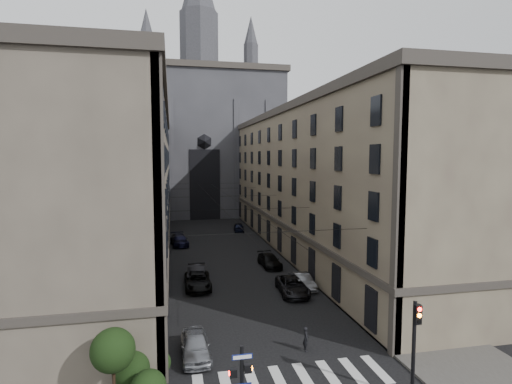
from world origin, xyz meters
TOP-DOWN VIEW (x-y plane):
  - sidewalk_left at (-10.50, 36.00)m, footprint 7.00×80.00m
  - sidewalk_right at (10.50, 36.00)m, footprint 7.00×80.00m
  - zebra_crossing at (0.00, 5.00)m, footprint 11.00×3.20m
  - building_left at (-13.44, 36.00)m, footprint 13.60×60.60m
  - building_right at (13.44, 36.00)m, footprint 13.60×60.60m
  - gothic_tower at (0.00, 74.96)m, footprint 35.00×23.00m
  - pedestrian_signal_left at (-3.51, 1.50)m, footprint 1.02×0.38m
  - traffic_light_right at (5.60, 1.92)m, footprint 0.34×0.50m
  - shrub_cluster at (-8.72, 5.01)m, footprint 3.90×4.40m
  - tram_wires at (0.00, 35.63)m, footprint 14.00×60.00m
  - car_left_near at (-5.21, 8.67)m, footprint 1.85×4.49m
  - car_left_midnear at (-4.20, 24.19)m, footprint 2.15×5.09m
  - car_left_midfar at (-4.20, 21.87)m, footprint 2.50×5.29m
  - car_left_far at (-5.56, 41.12)m, footprint 2.77×5.54m
  - car_right_near at (5.60, 19.82)m, footprint 1.61×4.30m
  - car_right_midnear at (4.20, 18.53)m, footprint 2.82×5.49m
  - car_right_midfar at (4.32, 27.75)m, footprint 2.23×4.94m
  - car_right_far at (4.45, 49.69)m, footprint 2.03×4.15m
  - pedestrian at (1.85, 8.00)m, footprint 0.46×0.63m

SIDE VIEW (x-z plane):
  - zebra_crossing at x=0.00m, z-range 0.00..0.01m
  - sidewalk_left at x=-10.50m, z-range 0.00..0.15m
  - sidewalk_right at x=10.50m, z-range 0.00..0.15m
  - car_right_far at x=4.45m, z-range 0.00..1.37m
  - car_right_near at x=5.60m, z-range 0.00..1.40m
  - car_right_midfar at x=4.32m, z-range 0.00..1.40m
  - car_left_midfar at x=-4.20m, z-range 0.00..1.46m
  - car_right_midnear at x=4.20m, z-range 0.00..1.48m
  - car_left_near at x=-5.21m, z-range 0.00..1.52m
  - car_left_far at x=-5.56m, z-range 0.00..1.54m
  - pedestrian at x=1.85m, z-range 0.00..1.61m
  - car_left_midnear at x=-4.20m, z-range 0.00..1.63m
  - shrub_cluster at x=-8.72m, z-range -0.15..3.75m
  - pedestrian_signal_left at x=-3.51m, z-range 0.32..4.32m
  - traffic_light_right at x=5.60m, z-range 0.69..5.89m
  - tram_wires at x=0.00m, z-range 7.03..7.46m
  - building_left at x=-13.44m, z-range -0.08..18.77m
  - building_right at x=13.44m, z-range -0.08..18.77m
  - gothic_tower at x=0.00m, z-range -11.20..46.80m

